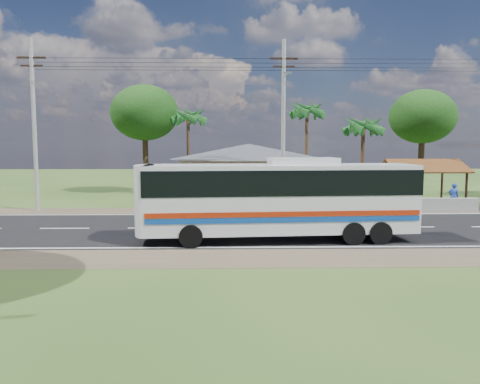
# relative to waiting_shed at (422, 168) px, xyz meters

# --- Properties ---
(ground) EXTENTS (120.00, 120.00, 0.00)m
(ground) POSITION_rel_waiting_shed_xyz_m (-13.00, -8.50, -2.73)
(ground) COLOR #294317
(ground) RESTS_ON ground
(road) EXTENTS (120.00, 16.00, 0.03)m
(road) POSITION_rel_waiting_shed_xyz_m (-13.00, -8.50, -2.72)
(road) COLOR black
(road) RESTS_ON ground
(house) EXTENTS (12.40, 10.00, 5.00)m
(house) POSITION_rel_waiting_shed_xyz_m (-12.00, 4.50, -0.09)
(house) COLOR tan
(house) RESTS_ON ground
(waiting_shed) EXTENTS (5.20, 4.48, 3.35)m
(waiting_shed) POSITION_rel_waiting_shed_xyz_m (0.00, 0.00, 0.00)
(waiting_shed) COLOR #321D12
(waiting_shed) RESTS_ON ground
(concrete_barrier) EXTENTS (7.00, 0.30, 0.90)m
(concrete_barrier) POSITION_rel_waiting_shed_xyz_m (-1.00, -2.90, -2.28)
(concrete_barrier) COLOR #9E9E99
(concrete_barrier) RESTS_ON ground
(utility_poles) EXTENTS (32.80, 2.22, 11.00)m
(utility_poles) POSITION_rel_waiting_shed_xyz_m (-10.33, -2.01, 3.04)
(utility_poles) COLOR #9E9E99
(utility_poles) RESTS_ON ground
(palm_near) EXTENTS (2.80, 2.80, 6.70)m
(palm_near) POSITION_rel_waiting_shed_xyz_m (-3.50, 2.50, 2.98)
(palm_near) COLOR #47301E
(palm_near) RESTS_ON ground
(palm_mid) EXTENTS (2.80, 2.80, 8.20)m
(palm_mid) POSITION_rel_waiting_shed_xyz_m (-7.00, 7.00, 4.43)
(palm_mid) COLOR #47301E
(palm_mid) RESTS_ON ground
(palm_far) EXTENTS (2.80, 2.80, 7.70)m
(palm_far) POSITION_rel_waiting_shed_xyz_m (-17.00, 7.50, 3.95)
(palm_far) COLOR #47301E
(palm_far) RESTS_ON ground
(tree_behind_house) EXTENTS (6.00, 6.00, 9.61)m
(tree_behind_house) POSITION_rel_waiting_shed_xyz_m (-21.00, 9.50, 4.39)
(tree_behind_house) COLOR #47301E
(tree_behind_house) RESTS_ON ground
(tree_behind_shed) EXTENTS (5.60, 5.60, 9.02)m
(tree_behind_shed) POSITION_rel_waiting_shed_xyz_m (3.00, 7.50, 3.95)
(tree_behind_shed) COLOR #47301E
(tree_behind_shed) RESTS_ON ground
(coach_bus) EXTENTS (12.19, 3.39, 3.74)m
(coach_bus) POSITION_rel_waiting_shed_xyz_m (-11.20, -11.76, -0.59)
(coach_bus) COLOR silver
(coach_bus) RESTS_ON ground
(motorcycle) EXTENTS (1.63, 1.03, 0.81)m
(motorcycle) POSITION_rel_waiting_shed_xyz_m (-2.33, -0.85, -2.33)
(motorcycle) COLOR black
(motorcycle) RESTS_ON ground
(person) EXTENTS (0.75, 0.59, 1.82)m
(person) POSITION_rel_waiting_shed_xyz_m (1.19, -2.33, -1.82)
(person) COLOR #1B3896
(person) RESTS_ON ground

